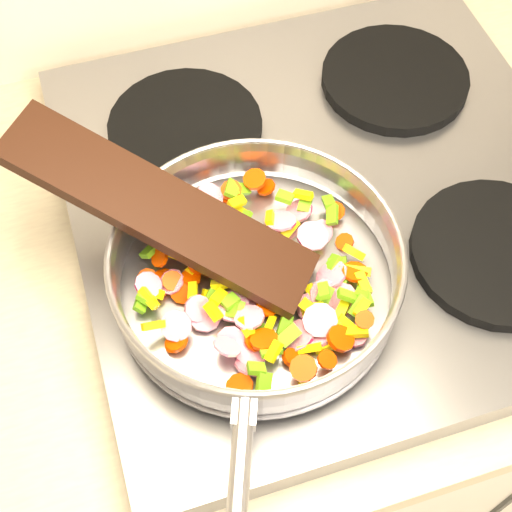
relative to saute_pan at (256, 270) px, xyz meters
name	(u,v)px	position (x,y,z in m)	size (l,w,h in m)	color
cooktop	(330,200)	(0.13, 0.11, -0.07)	(0.60, 0.60, 0.04)	#939399
grate_fl	(253,321)	(-0.01, -0.03, -0.04)	(0.19, 0.19, 0.02)	black
grate_fr	(497,252)	(0.27, -0.03, -0.04)	(0.19, 0.19, 0.02)	black
grate_bl	(185,127)	(-0.01, 0.25, -0.04)	(0.19, 0.19, 0.02)	black
grate_br	(395,78)	(0.27, 0.25, -0.04)	(0.19, 0.19, 0.02)	black
saute_pan	(256,270)	(0.00, 0.00, 0.00)	(0.34, 0.49, 0.06)	#9E9EA5
vegetable_heap	(255,278)	(0.00, 0.00, -0.02)	(0.25, 0.27, 0.04)	#BE1252
wooden_spatula	(160,209)	(-0.08, 0.07, 0.04)	(0.33, 0.07, 0.02)	black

